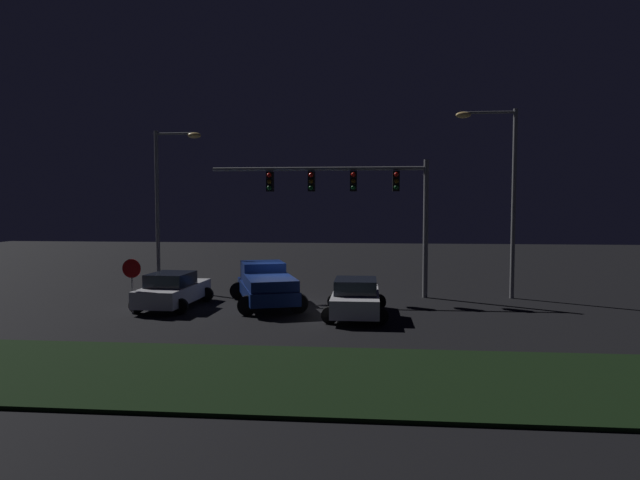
% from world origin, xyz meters
% --- Properties ---
extents(ground_plane, '(80.00, 80.00, 0.00)m').
position_xyz_m(ground_plane, '(0.00, 0.00, 0.00)').
color(ground_plane, black).
extents(grass_median, '(23.28, 5.49, 0.10)m').
position_xyz_m(grass_median, '(0.00, -9.94, 0.05)').
color(grass_median, black).
rests_on(grass_median, ground_plane).
extents(pickup_truck, '(4.00, 5.76, 1.80)m').
position_xyz_m(pickup_truck, '(-0.77, 0.09, 1.00)').
color(pickup_truck, navy).
rests_on(pickup_truck, ground_plane).
extents(car_sedan, '(2.49, 4.40, 1.51)m').
position_xyz_m(car_sedan, '(3.21, -1.99, 0.74)').
color(car_sedan, silver).
rests_on(car_sedan, ground_plane).
extents(car_sedan_far, '(2.63, 4.49, 1.51)m').
position_xyz_m(car_sedan_far, '(-4.64, -0.77, 0.74)').
color(car_sedan_far, silver).
rests_on(car_sedan_far, ground_plane).
extents(traffic_signal_gantry, '(10.32, 0.56, 6.50)m').
position_xyz_m(traffic_signal_gantry, '(3.00, 2.71, 5.03)').
color(traffic_signal_gantry, slate).
rests_on(traffic_signal_gantry, ground_plane).
extents(street_lamp_left, '(2.48, 0.44, 8.21)m').
position_xyz_m(street_lamp_left, '(-6.84, 4.44, 5.16)').
color(street_lamp_left, slate).
rests_on(street_lamp_left, ground_plane).
extents(street_lamp_right, '(2.82, 0.44, 8.81)m').
position_xyz_m(street_lamp_right, '(9.88, 2.92, 5.51)').
color(street_lamp_right, slate).
rests_on(street_lamp_right, ground_plane).
extents(stop_sign, '(0.76, 0.08, 2.23)m').
position_xyz_m(stop_sign, '(-5.72, -2.40, 1.56)').
color(stop_sign, slate).
rests_on(stop_sign, ground_plane).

